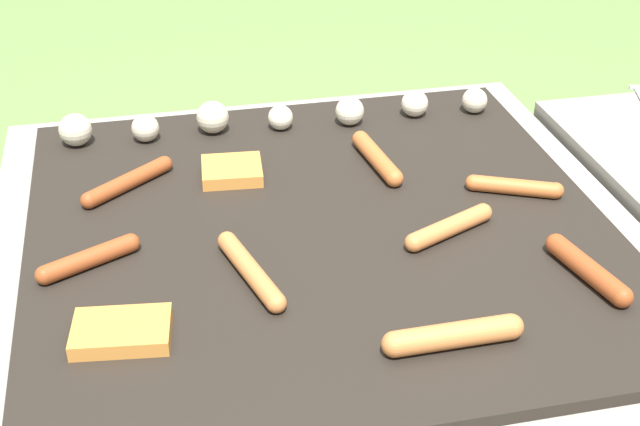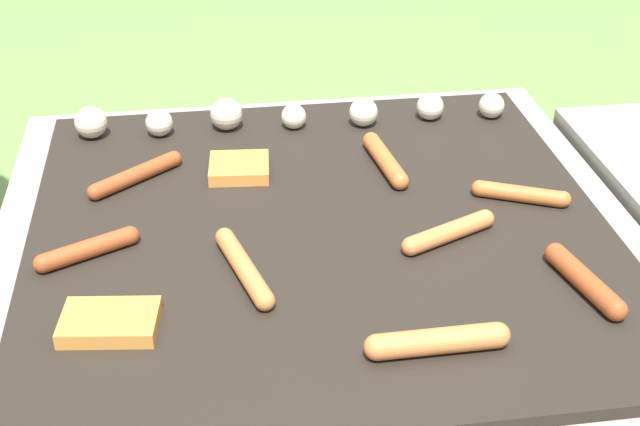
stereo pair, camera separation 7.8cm
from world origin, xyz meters
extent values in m
cube|color=gray|center=(0.00, 0.00, 0.22)|extent=(0.94, 0.94, 0.44)
cube|color=black|center=(0.00, 0.00, 0.45)|extent=(0.83, 0.83, 0.02)
cylinder|color=#B7602D|center=(0.13, 0.16, 0.47)|extent=(0.05, 0.14, 0.03)
sphere|color=#B7602D|center=(0.14, 0.09, 0.47)|extent=(0.03, 0.03, 0.03)
sphere|color=#B7602D|center=(0.12, 0.23, 0.47)|extent=(0.03, 0.03, 0.03)
cylinder|color=#C6753D|center=(0.10, -0.29, 0.47)|extent=(0.14, 0.03, 0.03)
sphere|color=#C6753D|center=(0.17, -0.29, 0.47)|extent=(0.03, 0.03, 0.03)
sphere|color=#C6753D|center=(0.02, -0.30, 0.47)|extent=(0.03, 0.03, 0.03)
cylinder|color=#B7602D|center=(0.31, 0.02, 0.47)|extent=(0.12, 0.07, 0.02)
sphere|color=#B7602D|center=(0.25, 0.05, 0.47)|extent=(0.02, 0.02, 0.02)
sphere|color=#B7602D|center=(0.36, 0.00, 0.47)|extent=(0.02, 0.02, 0.02)
cylinder|color=#C6753D|center=(-0.12, -0.11, 0.47)|extent=(0.07, 0.16, 0.03)
sphere|color=#C6753D|center=(-0.10, -0.19, 0.47)|extent=(0.03, 0.03, 0.03)
sphere|color=#C6753D|center=(-0.14, -0.03, 0.47)|extent=(0.03, 0.03, 0.03)
cylinder|color=#93421E|center=(-0.27, 0.16, 0.47)|extent=(0.13, 0.11, 0.02)
sphere|color=#93421E|center=(-0.32, 0.12, 0.47)|extent=(0.02, 0.02, 0.02)
sphere|color=#93421E|center=(-0.21, 0.21, 0.47)|extent=(0.02, 0.02, 0.02)
cylinder|color=#C6753D|center=(0.17, -0.06, 0.47)|extent=(0.13, 0.08, 0.03)
sphere|color=#C6753D|center=(0.11, -0.09, 0.47)|extent=(0.03, 0.03, 0.03)
sphere|color=#C6753D|center=(0.23, -0.04, 0.47)|extent=(0.03, 0.03, 0.03)
cylinder|color=#93421E|center=(-0.32, -0.04, 0.47)|extent=(0.12, 0.08, 0.03)
sphere|color=#93421E|center=(-0.27, -0.01, 0.47)|extent=(0.03, 0.03, 0.03)
sphere|color=#93421E|center=(-0.38, -0.06, 0.47)|extent=(0.03, 0.03, 0.03)
cylinder|color=#93421E|center=(0.31, -0.20, 0.47)|extent=(0.06, 0.13, 0.03)
sphere|color=#93421E|center=(0.30, -0.14, 0.47)|extent=(0.03, 0.03, 0.03)
sphere|color=#93421E|center=(0.33, -0.27, 0.47)|extent=(0.03, 0.03, 0.03)
cube|color=#D18438|center=(-0.28, -0.20, 0.46)|extent=(0.12, 0.09, 0.02)
cube|color=#D18438|center=(-0.10, 0.17, 0.46)|extent=(0.10, 0.09, 0.02)
sphere|color=beige|center=(-0.34, 0.33, 0.48)|extent=(0.05, 0.05, 0.05)
sphere|color=beige|center=(-0.23, 0.32, 0.48)|extent=(0.05, 0.05, 0.05)
sphere|color=beige|center=(-0.12, 0.33, 0.48)|extent=(0.06, 0.06, 0.06)
sphere|color=beige|center=(0.00, 0.32, 0.48)|extent=(0.04, 0.04, 0.04)
sphere|color=beige|center=(0.12, 0.31, 0.48)|extent=(0.05, 0.05, 0.05)
sphere|color=beige|center=(0.24, 0.32, 0.48)|extent=(0.05, 0.05, 0.05)
sphere|color=beige|center=(0.35, 0.31, 0.48)|extent=(0.05, 0.05, 0.05)
camera|label=1|loc=(-0.23, -1.06, 1.14)|focal=50.00mm
camera|label=2|loc=(-0.15, -1.07, 1.14)|focal=50.00mm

